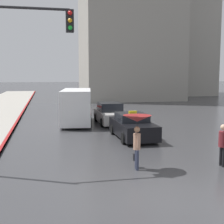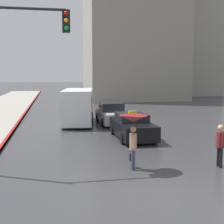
{
  "view_description": "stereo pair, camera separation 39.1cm",
  "coord_description": "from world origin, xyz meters",
  "px_view_note": "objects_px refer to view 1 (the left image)",
  "views": [
    {
      "loc": [
        -3.37,
        -8.35,
        3.56
      ],
      "look_at": [
        0.42,
        9.34,
        1.4
      ],
      "focal_mm": 50.0,
      "sensor_mm": 36.0,
      "label": 1
    },
    {
      "loc": [
        -2.99,
        -8.43,
        3.56
      ],
      "look_at": [
        0.42,
        9.34,
        1.4
      ],
      "focal_mm": 50.0,
      "sensor_mm": 36.0,
      "label": 2
    }
  ],
  "objects_px": {
    "taxi": "(132,127)",
    "pedestrian_man": "(223,142)",
    "traffic_light": "(10,54)",
    "ambulance_van": "(77,105)",
    "sedan_red": "(110,114)",
    "pedestrian_with_umbrella": "(137,125)"
  },
  "relations": [
    {
      "from": "ambulance_van",
      "to": "pedestrian_with_umbrella",
      "type": "bearing_deg",
      "value": 103.46
    },
    {
      "from": "taxi",
      "to": "pedestrian_man",
      "type": "relative_size",
      "value": 2.65
    },
    {
      "from": "pedestrian_with_umbrella",
      "to": "traffic_light",
      "type": "height_order",
      "value": "traffic_light"
    },
    {
      "from": "pedestrian_man",
      "to": "pedestrian_with_umbrella",
      "type": "bearing_deg",
      "value": -91.88
    },
    {
      "from": "sedan_red",
      "to": "pedestrian_with_umbrella",
      "type": "bearing_deg",
      "value": 83.33
    },
    {
      "from": "ambulance_van",
      "to": "traffic_light",
      "type": "height_order",
      "value": "traffic_light"
    },
    {
      "from": "traffic_light",
      "to": "ambulance_van",
      "type": "bearing_deg",
      "value": 72.62
    },
    {
      "from": "pedestrian_with_umbrella",
      "to": "ambulance_van",
      "type": "bearing_deg",
      "value": 12.11
    },
    {
      "from": "sedan_red",
      "to": "pedestrian_with_umbrella",
      "type": "relative_size",
      "value": 2.17
    },
    {
      "from": "pedestrian_man",
      "to": "traffic_light",
      "type": "bearing_deg",
      "value": -93.56
    },
    {
      "from": "taxi",
      "to": "ambulance_van",
      "type": "xyz_separation_m",
      "value": [
        -2.55,
        5.84,
        0.73
      ]
    },
    {
      "from": "pedestrian_man",
      "to": "ambulance_van",
      "type": "bearing_deg",
      "value": -155.75
    },
    {
      "from": "traffic_light",
      "to": "sedan_red",
      "type": "bearing_deg",
      "value": 61.11
    },
    {
      "from": "traffic_light",
      "to": "taxi",
      "type": "bearing_deg",
      "value": 40.23
    },
    {
      "from": "sedan_red",
      "to": "pedestrian_with_umbrella",
      "type": "distance_m",
      "value": 11.33
    },
    {
      "from": "ambulance_van",
      "to": "sedan_red",
      "type": "bearing_deg",
      "value": -179.66
    },
    {
      "from": "ambulance_van",
      "to": "traffic_light",
      "type": "distance_m",
      "value": 11.77
    },
    {
      "from": "ambulance_van",
      "to": "traffic_light",
      "type": "bearing_deg",
      "value": 80.6
    },
    {
      "from": "ambulance_van",
      "to": "taxi",
      "type": "bearing_deg",
      "value": 121.61
    },
    {
      "from": "pedestrian_with_umbrella",
      "to": "traffic_light",
      "type": "relative_size",
      "value": 0.33
    },
    {
      "from": "sedan_red",
      "to": "pedestrian_man",
      "type": "xyz_separation_m",
      "value": [
        2.08,
        -11.53,
        0.3
      ]
    },
    {
      "from": "taxi",
      "to": "traffic_light",
      "type": "relative_size",
      "value": 0.71
    }
  ]
}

